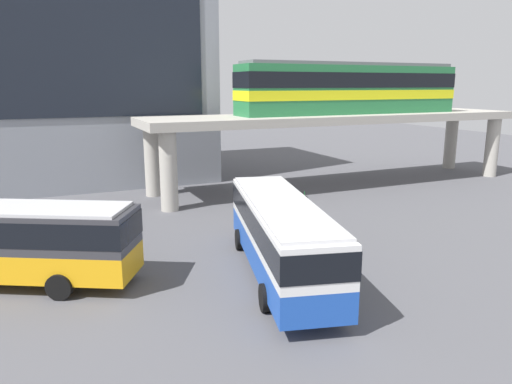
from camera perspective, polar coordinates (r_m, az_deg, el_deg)
The scene contains 8 objects.
ground_plane at distance 25.83m, azimuth -5.27°, elevation -5.04°, with size 120.00×120.00×0.00m, color #515156.
station_building at distance 43.37m, azimuth -27.76°, elevation 14.44°, with size 30.45×14.07×20.48m.
elevated_platform at distance 38.18m, azimuth 9.87°, elevation 7.91°, with size 30.69×6.19×5.58m.
train at distance 38.56m, azimuth 11.11°, elevation 12.01°, with size 18.34×2.96×3.84m.
bus_main at distance 19.84m, azimuth 2.92°, elevation -4.47°, with size 5.23×11.32×3.22m.
bicycle_red at distance 28.92m, azimuth 4.52°, elevation -2.35°, with size 1.71×0.64×1.04m.
bicycle_brown at distance 30.80m, azimuth 0.01°, elevation -1.38°, with size 1.77×0.38×1.04m.
bicycle_green at distance 31.30m, azimuth 5.07°, elevation -1.20°, with size 1.73×0.56×1.04m.
Camera 1 is at (-7.97, -13.29, 7.82)m, focal length 33.83 mm.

